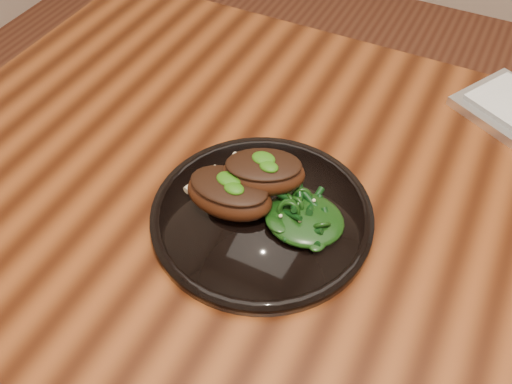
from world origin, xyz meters
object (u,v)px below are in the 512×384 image
greens_heap (305,216)px  lamb_chop_front (229,193)px  desk (443,289)px  plate (262,216)px

greens_heap → lamb_chop_front: bearing=-171.2°
desk → plate: (-0.24, -0.06, 0.09)m
desk → plate: bearing=-165.4°
desk → plate: 0.27m
plate → lamb_chop_front: (-0.04, -0.01, 0.03)m
plate → desk: bearing=14.6°
lamb_chop_front → greens_heap: 0.10m
plate → lamb_chop_front: lamb_chop_front is taller
greens_heap → desk: bearing=17.3°
plate → greens_heap: greens_heap is taller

